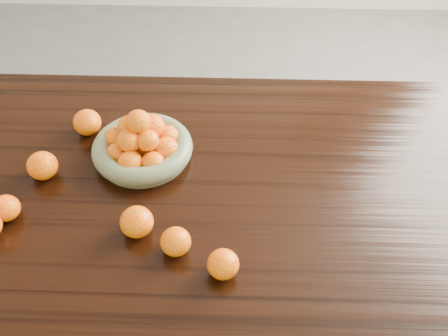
{
  "coord_description": "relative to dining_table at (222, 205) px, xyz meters",
  "views": [
    {
      "loc": [
        0.04,
        -0.93,
        1.73
      ],
      "look_at": [
        0.01,
        -0.02,
        0.83
      ],
      "focal_mm": 40.0,
      "sensor_mm": 36.0,
      "label": 1
    }
  ],
  "objects": [
    {
      "name": "loose_orange_1",
      "position": [
        -0.1,
        -0.22,
        0.12
      ],
      "size": [
        0.07,
        0.07,
        0.07
      ],
      "primitive_type": "ellipsoid",
      "color": "orange",
      "rests_on": "dining_table"
    },
    {
      "name": "ground",
      "position": [
        0.0,
        0.0,
        -0.66
      ],
      "size": [
        5.0,
        5.0,
        0.0
      ],
      "primitive_type": "plane",
      "color": "#5B5956",
      "rests_on": "ground"
    },
    {
      "name": "dining_table",
      "position": [
        0.0,
        0.0,
        0.0
      ],
      "size": [
        2.0,
        1.0,
        0.75
      ],
      "color": "black",
      "rests_on": "ground"
    },
    {
      "name": "loose_orange_2",
      "position": [
        0.01,
        -0.28,
        0.12
      ],
      "size": [
        0.07,
        0.07,
        0.07
      ],
      "primitive_type": "ellipsoid",
      "color": "orange",
      "rests_on": "dining_table"
    },
    {
      "name": "loose_orange_0",
      "position": [
        -0.2,
        -0.17,
        0.13
      ],
      "size": [
        0.08,
        0.08,
        0.08
      ],
      "primitive_type": "ellipsoid",
      "color": "orange",
      "rests_on": "dining_table"
    },
    {
      "name": "fruit_bowl",
      "position": [
        -0.23,
        0.1,
        0.13
      ],
      "size": [
        0.28,
        0.28,
        0.16
      ],
      "rotation": [
        0.0,
        0.0,
        0.29
      ],
      "color": "#6B7555",
      "rests_on": "dining_table"
    },
    {
      "name": "loose_orange_3",
      "position": [
        -0.49,
        0.01,
        0.13
      ],
      "size": [
        0.08,
        0.08,
        0.08
      ],
      "primitive_type": "ellipsoid",
      "color": "orange",
      "rests_on": "dining_table"
    },
    {
      "name": "loose_orange_4",
      "position": [
        -0.41,
        0.2,
        0.13
      ],
      "size": [
        0.08,
        0.08,
        0.08
      ],
      "primitive_type": "ellipsoid",
      "color": "orange",
      "rests_on": "dining_table"
    }
  ]
}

